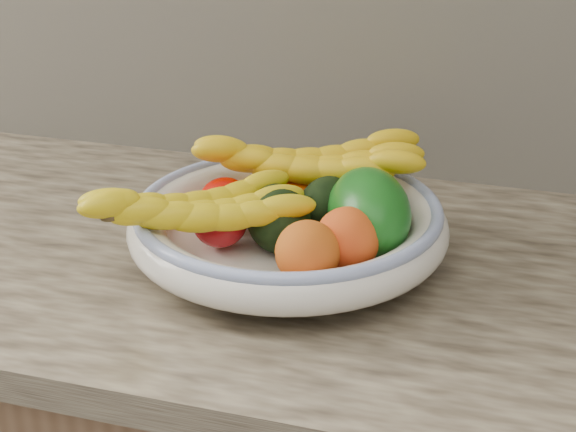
# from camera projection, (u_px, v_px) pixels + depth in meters

# --- Properties ---
(fruit_bowl) EXTENTS (0.39, 0.39, 0.08)m
(fruit_bowl) POSITION_uv_depth(u_px,v_px,m) (288.00, 225.00, 1.07)
(fruit_bowl) COLOR silver
(fruit_bowl) RESTS_ON kitchen_counter
(clementine_back_left) EXTENTS (0.06, 0.06, 0.04)m
(clementine_back_left) POSITION_uv_depth(u_px,v_px,m) (286.00, 192.00, 1.15)
(clementine_back_left) COLOR orange
(clementine_back_left) RESTS_ON fruit_bowl
(clementine_back_right) EXTENTS (0.06, 0.06, 0.04)m
(clementine_back_right) POSITION_uv_depth(u_px,v_px,m) (343.00, 189.00, 1.16)
(clementine_back_right) COLOR orange
(clementine_back_right) RESTS_ON fruit_bowl
(clementine_back_mid) EXTENTS (0.06, 0.06, 0.05)m
(clementine_back_mid) POSITION_uv_depth(u_px,v_px,m) (303.00, 196.00, 1.14)
(clementine_back_mid) COLOR #DE4704
(clementine_back_mid) RESTS_ON fruit_bowl
(clementine_extra) EXTENTS (0.05, 0.05, 0.04)m
(clementine_extra) POSITION_uv_depth(u_px,v_px,m) (290.00, 188.00, 1.16)
(clementine_extra) COLOR #F26005
(clementine_extra) RESTS_ON fruit_bowl
(tomato_left) EXTENTS (0.08, 0.08, 0.06)m
(tomato_left) POSITION_uv_depth(u_px,v_px,m) (225.00, 201.00, 1.11)
(tomato_left) COLOR #B30800
(tomato_left) RESTS_ON fruit_bowl
(tomato_near_left) EXTENTS (0.09, 0.09, 0.06)m
(tomato_near_left) POSITION_uv_depth(u_px,v_px,m) (220.00, 223.00, 1.05)
(tomato_near_left) COLOR #AC1017
(tomato_near_left) RESTS_ON fruit_bowl
(avocado_center) EXTENTS (0.12, 0.13, 0.08)m
(avocado_center) POSITION_uv_depth(u_px,v_px,m) (279.00, 218.00, 1.05)
(avocado_center) COLOR black
(avocado_center) RESTS_ON fruit_bowl
(avocado_right) EXTENTS (0.08, 0.11, 0.07)m
(avocado_right) POSITION_uv_depth(u_px,v_px,m) (327.00, 204.00, 1.09)
(avocado_right) COLOR black
(avocado_right) RESTS_ON fruit_bowl
(green_mango) EXTENTS (0.17, 0.18, 0.13)m
(green_mango) POSITION_uv_depth(u_px,v_px,m) (369.00, 213.00, 1.04)
(green_mango) COLOR #0F5311
(green_mango) RESTS_ON fruit_bowl
(peach_front) EXTENTS (0.09, 0.09, 0.07)m
(peach_front) POSITION_uv_depth(u_px,v_px,m) (308.00, 253.00, 0.97)
(peach_front) COLOR orange
(peach_front) RESTS_ON fruit_bowl
(peach_right) EXTENTS (0.08, 0.08, 0.07)m
(peach_right) POSITION_uv_depth(u_px,v_px,m) (347.00, 239.00, 0.99)
(peach_right) COLOR orange
(peach_right) RESTS_ON fruit_bowl
(banana_bunch_back) EXTENTS (0.33, 0.19, 0.09)m
(banana_bunch_back) POSITION_uv_depth(u_px,v_px,m) (307.00, 169.00, 1.13)
(banana_bunch_back) COLOR yellow
(banana_bunch_back) RESTS_ON fruit_bowl
(banana_bunch_front) EXTENTS (0.29, 0.26, 0.08)m
(banana_bunch_front) POSITION_uv_depth(u_px,v_px,m) (196.00, 215.00, 1.02)
(banana_bunch_front) COLOR yellow
(banana_bunch_front) RESTS_ON fruit_bowl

